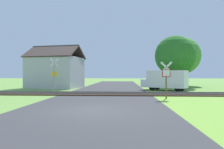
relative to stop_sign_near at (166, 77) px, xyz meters
name	(u,v)px	position (x,y,z in m)	size (l,w,h in m)	color
ground_plane	(92,110)	(-4.74, -4.94, -1.65)	(160.00, 160.00, 0.00)	#6B9942
road_asphalt	(97,104)	(-4.74, -2.94, -1.65)	(8.08, 80.00, 0.01)	#38383A
rail_track	(106,94)	(-4.74, 2.90, -1.59)	(60.00, 2.60, 0.22)	#422D1E
stop_sign_near	(166,77)	(0.00, 0.00, 0.00)	(0.88, 0.17, 2.77)	brown
crossing_sign_far	(54,73)	(-10.02, 4.52, 0.30)	(0.88, 0.16, 3.43)	#9E9EA5
house	(56,72)	(-12.23, 11.33, 0.53)	(7.43, 6.32, 5.70)	#B7B7BC
tree_right	(175,56)	(3.86, 12.75, 2.72)	(5.41, 5.41, 7.08)	#513823
tree_far	(182,56)	(6.19, 17.69, 3.16)	(5.89, 5.89, 7.76)	#513823
mail_truck	(165,79)	(1.54, 7.73, -0.41)	(5.16, 4.10, 2.24)	white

